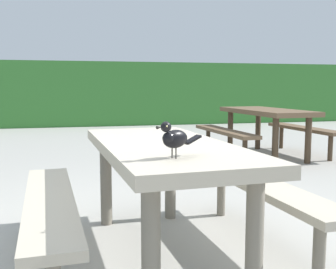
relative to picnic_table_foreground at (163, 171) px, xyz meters
The scene contains 5 objects.
ground_plane 0.57m from the picnic_table_foreground, 144.74° to the left, with size 60.00×60.00×0.00m, color #A3A099.
hedge_wall 9.74m from the picnic_table_foreground, 90.69° to the left, with size 28.00×2.09×1.77m, color #387A33.
picnic_table_foreground is the anchor object (origin of this frame).
bird_grackle 0.65m from the picnic_table_foreground, 97.94° to the right, with size 0.26×0.16×0.18m.
picnic_table_mid_left 4.06m from the picnic_table_foreground, 53.91° to the left, with size 1.79×1.85×0.74m.
Camera 1 is at (-0.44, -2.55, 1.09)m, focal length 43.24 mm.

